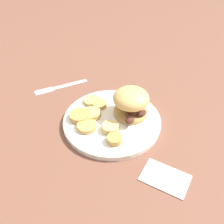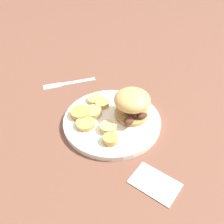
{
  "view_description": "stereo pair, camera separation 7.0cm",
  "coord_description": "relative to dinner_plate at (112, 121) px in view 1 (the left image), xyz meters",
  "views": [
    {
      "loc": [
        0.51,
        0.13,
        0.51
      ],
      "look_at": [
        0.0,
        0.0,
        0.04
      ],
      "focal_mm": 42.0,
      "sensor_mm": 36.0,
      "label": 1
    },
    {
      "loc": [
        0.49,
        0.2,
        0.51
      ],
      "look_at": [
        0.0,
        0.0,
        0.04
      ],
      "focal_mm": 42.0,
      "sensor_mm": 36.0,
      "label": 2
    }
  ],
  "objects": [
    {
      "name": "napkin",
      "position": [
        0.15,
        0.16,
        -0.01
      ],
      "size": [
        0.09,
        0.12,
        0.01
      ],
      "primitive_type": "cube",
      "rotation": [
        0.0,
        0.0,
        1.32
      ],
      "color": "white",
      "rests_on": "ground_plane"
    },
    {
      "name": "potato_round_2",
      "position": [
        0.0,
        -0.06,
        0.01
      ],
      "size": [
        0.05,
        0.05,
        0.01
      ],
      "primitive_type": "cylinder",
      "color": "tan",
      "rests_on": "dinner_plate"
    },
    {
      "name": "potato_round_4",
      "position": [
        0.02,
        -0.09,
        0.01
      ],
      "size": [
        0.06,
        0.06,
        0.01
      ],
      "primitive_type": "cylinder",
      "color": "#BC8942",
      "rests_on": "dinner_plate"
    },
    {
      "name": "dinner_plate",
      "position": [
        0.0,
        0.0,
        0.0
      ],
      "size": [
        0.27,
        0.27,
        0.02
      ],
      "color": "white",
      "rests_on": "ground_plane"
    },
    {
      "name": "potato_round_5",
      "position": [
        -0.06,
        -0.08,
        0.01
      ],
      "size": [
        0.05,
        0.05,
        0.01
      ],
      "primitive_type": "cylinder",
      "color": "tan",
      "rests_on": "dinner_plate"
    },
    {
      "name": "potato_round_6",
      "position": [
        0.08,
        0.03,
        0.01
      ],
      "size": [
        0.04,
        0.04,
        0.01
      ],
      "primitive_type": "cylinder",
      "color": "#BC8942",
      "rests_on": "dinner_plate"
    },
    {
      "name": "potato_round_3",
      "position": [
        -0.05,
        -0.05,
        0.01
      ],
      "size": [
        0.04,
        0.04,
        0.01
      ],
      "primitive_type": "cylinder",
      "color": "tan",
      "rests_on": "dinner_plate"
    },
    {
      "name": "potato_round_0",
      "position": [
        0.05,
        -0.06,
        0.01
      ],
      "size": [
        0.05,
        0.05,
        0.01
      ],
      "primitive_type": "cylinder",
      "color": "tan",
      "rests_on": "dinner_plate"
    },
    {
      "name": "sandwich",
      "position": [
        -0.03,
        0.05,
        0.05
      ],
      "size": [
        0.12,
        0.1,
        0.08
      ],
      "color": "tan",
      "rests_on": "dinner_plate"
    },
    {
      "name": "ground_plane",
      "position": [
        0.0,
        0.0,
        -0.01
      ],
      "size": [
        4.0,
        4.0,
        0.0
      ],
      "primitive_type": "plane",
      "color": "brown"
    },
    {
      "name": "potato_round_1",
      "position": [
        0.04,
        0.01,
        0.01
      ],
      "size": [
        0.04,
        0.04,
        0.02
      ],
      "primitive_type": "cylinder",
      "color": "#DBB766",
      "rests_on": "dinner_plate"
    },
    {
      "name": "fork",
      "position": [
        -0.12,
        -0.21,
        -0.01
      ],
      "size": [
        0.13,
        0.15,
        0.0
      ],
      "color": "silver",
      "rests_on": "ground_plane"
    }
  ]
}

